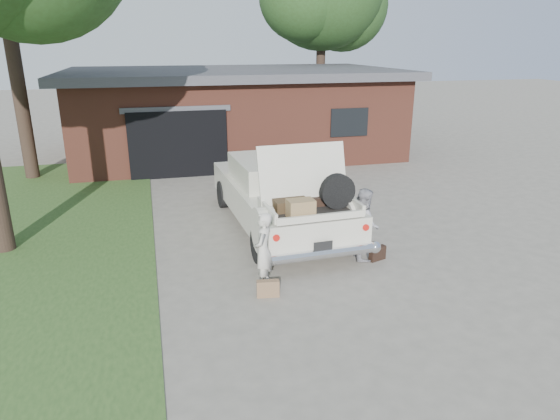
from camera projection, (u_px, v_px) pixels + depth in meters
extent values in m
plane|color=gray|center=(288.00, 272.00, 9.79)|extent=(90.00, 90.00, 0.00)
cube|color=#2D4C1E|center=(16.00, 243.00, 11.20)|extent=(6.00, 16.00, 0.02)
cube|color=brown|center=(235.00, 115.00, 20.09)|extent=(12.00, 7.00, 3.00)
cube|color=#4C4C51|center=(234.00, 73.00, 19.57)|extent=(12.80, 7.80, 0.30)
cube|color=black|center=(178.00, 144.00, 16.45)|extent=(3.20, 0.30, 2.20)
cube|color=#4C4C51|center=(176.00, 109.00, 16.02)|extent=(3.50, 0.12, 0.18)
cube|color=black|center=(349.00, 122.00, 17.69)|extent=(1.40, 0.08, 1.00)
cylinder|color=#38281E|center=(17.00, 78.00, 15.66)|extent=(0.44, 0.44, 6.44)
cylinder|color=#38281E|center=(320.00, 76.00, 24.50)|extent=(0.44, 0.44, 5.41)
sphere|color=#285020|center=(343.00, 6.00, 24.30)|extent=(4.32, 4.32, 4.32)
cube|color=beige|center=(278.00, 199.00, 12.03)|extent=(2.37, 5.66, 0.72)
cube|color=beige|center=(274.00, 170.00, 12.13)|extent=(1.94, 2.31, 0.58)
cube|color=black|center=(263.00, 162.00, 13.09)|extent=(1.73, 0.17, 0.49)
cube|color=black|center=(288.00, 182.00, 11.18)|extent=(1.73, 0.17, 0.49)
cylinder|color=black|center=(260.00, 245.00, 10.15)|extent=(0.28, 0.75, 0.74)
cylinder|color=black|center=(348.00, 235.00, 10.70)|extent=(0.28, 0.75, 0.74)
cylinder|color=black|center=(224.00, 194.00, 13.57)|extent=(0.28, 0.75, 0.74)
cylinder|color=black|center=(292.00, 188.00, 14.13)|extent=(0.28, 0.75, 0.74)
cylinder|color=silver|center=(323.00, 254.00, 9.54)|extent=(2.29, 0.30, 0.20)
cylinder|color=#A5140F|center=(276.00, 237.00, 9.22)|extent=(0.14, 0.12, 0.13)
cylinder|color=#A5140F|center=(365.00, 227.00, 9.74)|extent=(0.14, 0.12, 0.13)
cube|color=black|center=(323.00, 246.00, 9.47)|extent=(0.38, 0.04, 0.19)
cube|color=black|center=(310.00, 211.00, 10.00)|extent=(1.78, 1.30, 0.04)
cube|color=beige|center=(267.00, 210.00, 9.71)|extent=(0.12, 1.23, 0.20)
cube|color=beige|center=(351.00, 202.00, 10.21)|extent=(0.12, 1.23, 0.20)
cube|color=beige|center=(321.00, 218.00, 9.42)|extent=(1.78, 0.15, 0.13)
cube|color=beige|center=(303.00, 175.00, 10.18)|extent=(1.89, 0.49, 1.24)
cube|color=#3E2E1A|center=(290.00, 204.00, 9.97)|extent=(0.71, 0.47, 0.22)
cube|color=#95764B|center=(301.00, 209.00, 9.51)|extent=(0.53, 0.36, 0.35)
cube|color=black|center=(311.00, 201.00, 10.27)|extent=(0.57, 0.39, 0.17)
cylinder|color=black|center=(337.00, 191.00, 9.98)|extent=(0.72, 0.21, 0.71)
imported|color=beige|center=(263.00, 251.00, 9.03)|extent=(0.53, 0.61, 1.42)
imported|color=gray|center=(364.00, 224.00, 10.26)|extent=(0.66, 0.80, 1.50)
cube|color=#856243|center=(268.00, 289.00, 8.82)|extent=(0.41, 0.19, 0.31)
cube|color=black|center=(377.00, 253.00, 10.31)|extent=(0.40, 0.24, 0.29)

